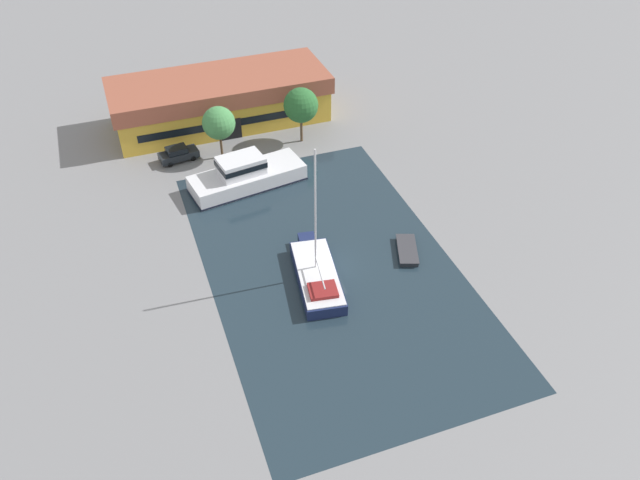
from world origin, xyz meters
TOP-DOWN VIEW (x-y plane):
  - ground_plane at (0.00, 0.00)m, footprint 440.00×440.00m
  - water_canal at (0.00, 0.00)m, footprint 21.05×36.25m
  - warehouse_building at (-2.97, 29.36)m, footprint 25.37×9.89m
  - quay_tree_near_building at (4.52, 21.54)m, footprint 3.88×3.88m
  - quay_tree_by_water at (-4.85, 21.18)m, footprint 3.55×3.55m
  - parked_car at (-9.49, 22.11)m, footprint 4.44×2.41m
  - sailboat_moored at (-1.70, -1.19)m, footprint 4.61×10.30m
  - motor_cruiser at (-3.73, 14.87)m, footprint 12.43×6.09m
  - small_dinghy at (7.23, -0.48)m, footprint 3.03×4.49m

SIDE VIEW (x-z plane):
  - ground_plane at x=0.00m, z-range 0.00..0.00m
  - water_canal at x=0.00m, z-range 0.00..0.01m
  - small_dinghy at x=7.23m, z-range 0.01..0.50m
  - sailboat_moored at x=-1.70m, z-range -5.74..7.03m
  - parked_car at x=-9.49m, z-range 0.00..1.65m
  - motor_cruiser at x=-3.73m, z-range -0.47..2.99m
  - warehouse_building at x=-2.97m, z-range 0.04..5.57m
  - quay_tree_by_water at x=-4.85m, z-range 1.21..7.22m
  - quay_tree_near_building at x=4.52m, z-range 1.27..7.72m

